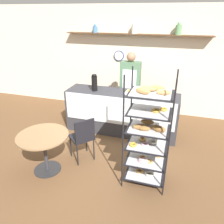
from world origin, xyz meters
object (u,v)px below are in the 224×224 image
Objects in this scene: cafe_chair at (83,135)px; donut_tray_counter at (134,93)px; pastry_rack at (148,133)px; coffee_carafe at (94,83)px; person_worker at (130,86)px; cafe_table at (44,144)px.

cafe_chair is 2.25× the size of donut_tray_counter.
cafe_chair is (-1.15, 0.19, -0.36)m from pastry_rack.
cafe_chair is at bearing -79.05° from coffee_carafe.
cafe_chair is (-0.44, -1.76, -0.40)m from person_worker.
cafe_chair is (0.51, 0.44, -0.01)m from cafe_table.
cafe_chair is at bearing -116.22° from donut_tray_counter.
pastry_rack is at bearing 122.36° from cafe_chair.
cafe_chair is at bearing 40.85° from cafe_table.
cafe_table is 0.67m from cafe_chair.
cafe_table is at bearing -113.23° from person_worker.
cafe_chair reaches higher than cafe_table.
pastry_rack is 2.09m from person_worker.
coffee_carafe is (-0.67, -0.55, 0.19)m from person_worker.
pastry_rack is 4.87× the size of coffee_carafe.
pastry_rack reaches higher than coffee_carafe.
donut_tray_counter is at bearing -68.24° from person_worker.
cafe_table is 2.18× the size of donut_tray_counter.
coffee_carafe is 0.96× the size of donut_tray_counter.
coffee_carafe is (-0.23, 1.21, 0.59)m from cafe_chair.
cafe_table is at bearing -7.21° from cafe_chair.
pastry_rack is at bearing -69.85° from person_worker.
cafe_chair is at bearing -103.88° from person_worker.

